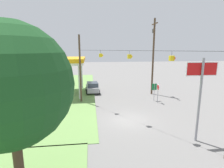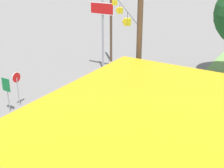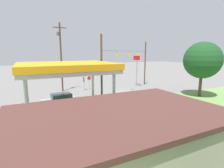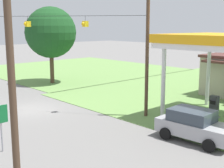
# 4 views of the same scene
# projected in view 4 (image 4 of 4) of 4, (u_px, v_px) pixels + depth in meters

# --- Properties ---
(ground_plane) EXTENTS (160.00, 160.00, 0.00)m
(ground_plane) POSITION_uv_depth(u_px,v_px,m) (32.00, 110.00, 23.54)
(ground_plane) COLOR slate
(grass_verge_opposite_corner) EXTENTS (24.00, 24.00, 0.04)m
(grass_verge_opposite_corner) POSITION_uv_depth(u_px,v_px,m) (77.00, 69.00, 45.76)
(grass_verge_opposite_corner) COLOR #6B934C
(grass_verge_opposite_corner) RESTS_ON ground
(fuel_pump_near) EXTENTS (0.71, 0.56, 1.58)m
(fuel_pump_near) POSITION_uv_depth(u_px,v_px,m) (214.00, 108.00, 21.20)
(fuel_pump_near) COLOR gray
(fuel_pump_near) RESTS_ON ground
(car_at_pumps_front) EXTENTS (4.27, 2.33, 1.73)m
(car_at_pumps_front) POSITION_uv_depth(u_px,v_px,m) (194.00, 125.00, 17.05)
(car_at_pumps_front) COLOR #9E9EA3
(car_at_pumps_front) RESTS_ON ground
(route_sign) EXTENTS (0.10, 0.70, 2.40)m
(route_sign) POSITION_uv_depth(u_px,v_px,m) (1.00, 119.00, 15.37)
(route_sign) COLOR gray
(route_sign) RESTS_ON ground
(utility_pole_main) EXTENTS (2.20, 0.44, 11.52)m
(utility_pole_main) POSITION_uv_depth(u_px,v_px,m) (9.00, 21.00, 11.26)
(utility_pole_main) COLOR #4C3828
(utility_pole_main) RESTS_ON ground
(signal_span_gantry) EXTENTS (14.26, 10.24, 8.86)m
(signal_span_gantry) POSITION_uv_depth(u_px,v_px,m) (29.00, 47.00, 22.66)
(signal_span_gantry) COLOR #4C3828
(signal_span_gantry) RESTS_ON ground
(tree_west_verge) EXTENTS (5.48, 5.48, 8.28)m
(tree_west_verge) POSITION_uv_depth(u_px,v_px,m) (51.00, 33.00, 33.40)
(tree_west_verge) COLOR #4C3828
(tree_west_verge) RESTS_ON ground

